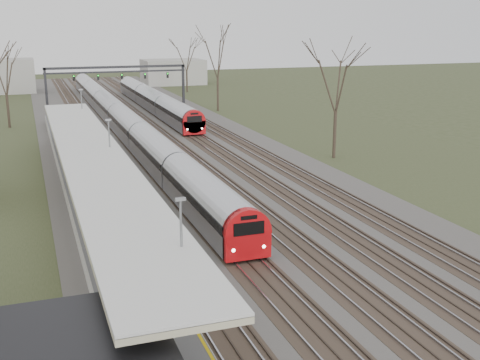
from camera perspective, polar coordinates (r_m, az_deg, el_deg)
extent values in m
cube|color=#474442|center=(64.58, -7.78, 3.57)|extent=(24.00, 160.00, 0.10)
cube|color=#4C3828|center=(63.65, -13.07, 3.20)|extent=(2.60, 160.00, 0.06)
cube|color=gray|center=(63.56, -13.72, 3.21)|extent=(0.07, 160.00, 0.12)
cube|color=gray|center=(63.72, -12.43, 3.31)|extent=(0.07, 160.00, 0.12)
cube|color=#4C3828|center=(64.12, -9.96, 3.44)|extent=(2.60, 160.00, 0.06)
cube|color=gray|center=(63.99, -10.60, 3.45)|extent=(0.07, 160.00, 0.12)
cube|color=gray|center=(64.22, -9.34, 3.55)|extent=(0.07, 160.00, 0.12)
cube|color=#4C3828|center=(64.77, -6.91, 3.67)|extent=(2.60, 160.00, 0.06)
cube|color=gray|center=(64.61, -7.53, 3.69)|extent=(0.07, 160.00, 0.12)
cube|color=gray|center=(64.92, -6.29, 3.78)|extent=(0.07, 160.00, 0.12)
cube|color=#4C3828|center=(65.61, -3.92, 3.88)|extent=(2.60, 160.00, 0.06)
cube|color=gray|center=(65.41, -4.53, 3.90)|extent=(0.07, 160.00, 0.12)
cube|color=gray|center=(65.79, -3.32, 3.99)|extent=(0.07, 160.00, 0.12)
cube|color=#4C3828|center=(66.62, -1.02, 4.08)|extent=(2.60, 160.00, 0.06)
cube|color=gray|center=(66.39, -1.61, 4.10)|extent=(0.07, 160.00, 0.12)
cube|color=gray|center=(66.83, -0.43, 4.18)|extent=(0.07, 160.00, 0.12)
cube|color=#9E9B93|center=(46.29, -14.24, -0.64)|extent=(3.50, 69.00, 1.00)
cylinder|color=slate|center=(20.10, -6.42, -14.93)|extent=(0.14, 0.14, 3.00)
cylinder|color=slate|center=(27.22, -10.34, -6.88)|extent=(0.14, 0.14, 3.00)
cylinder|color=slate|center=(34.73, -12.53, -2.21)|extent=(0.14, 0.14, 3.00)
cylinder|color=slate|center=(42.42, -13.93, 0.78)|extent=(0.14, 0.14, 3.00)
cylinder|color=slate|center=(50.21, -14.90, 2.85)|extent=(0.14, 0.14, 3.00)
cylinder|color=slate|center=(58.05, -15.61, 4.37)|extent=(0.14, 0.14, 3.00)
cube|color=silver|center=(41.11, -13.92, 2.56)|extent=(4.10, 50.00, 0.12)
cube|color=#BDB692|center=(41.14, -13.90, 2.33)|extent=(4.10, 50.00, 0.25)
cube|color=black|center=(92.59, -17.92, 8.21)|extent=(0.35, 0.35, 6.00)
cube|color=black|center=(95.44, -5.40, 9.02)|extent=(0.35, 0.35, 6.00)
cube|color=black|center=(93.22, -11.66, 10.45)|extent=(21.00, 0.35, 0.35)
cube|color=black|center=(93.27, -11.64, 10.02)|extent=(21.00, 0.25, 0.25)
cube|color=black|center=(92.46, -15.48, 9.31)|extent=(0.32, 0.22, 0.85)
sphere|color=#0CFF19|center=(92.30, -15.49, 9.46)|extent=(0.16, 0.16, 0.16)
cube|color=black|center=(92.79, -13.30, 9.47)|extent=(0.32, 0.22, 0.85)
sphere|color=#0CFF19|center=(92.63, -13.30, 9.62)|extent=(0.16, 0.16, 0.16)
cube|color=black|center=(93.24, -11.14, 9.61)|extent=(0.32, 0.22, 0.85)
sphere|color=#0CFF19|center=(93.08, -11.13, 9.75)|extent=(0.16, 0.16, 0.16)
cube|color=black|center=(93.82, -9.00, 9.73)|extent=(0.32, 0.22, 0.85)
sphere|color=#0CFF19|center=(93.66, -8.99, 9.88)|extent=(0.16, 0.16, 0.16)
cube|color=black|center=(94.53, -6.88, 9.84)|extent=(0.32, 0.22, 0.85)
sphere|color=#0CFF19|center=(94.37, -6.87, 9.99)|extent=(0.16, 0.16, 0.16)
cylinder|color=#2D231C|center=(56.84, 8.96, 4.26)|extent=(0.30, 0.30, 4.50)
cube|color=#A0A3AA|center=(74.37, -11.43, 5.71)|extent=(2.55, 90.00, 1.60)
cylinder|color=#A0A3AA|center=(74.28, -11.45, 6.20)|extent=(2.60, 89.70, 2.60)
cube|color=black|center=(74.26, -11.46, 6.28)|extent=(2.62, 89.40, 0.55)
cube|color=#B80A0E|center=(31.83, 0.69, -6.19)|extent=(2.55, 0.50, 1.50)
cylinder|color=#B80A0E|center=(31.63, 0.66, -4.97)|extent=(2.60, 0.60, 2.60)
cube|color=black|center=(31.29, 0.83, -4.61)|extent=(1.70, 0.12, 0.70)
sphere|color=white|center=(31.42, -0.65, -6.66)|extent=(0.22, 0.22, 0.22)
sphere|color=white|center=(31.97, 2.25, -6.29)|extent=(0.22, 0.22, 0.22)
cube|color=black|center=(74.52, -11.39, 5.00)|extent=(1.80, 89.00, 0.35)
cube|color=#A0A3AA|center=(88.80, -8.23, 7.28)|extent=(2.55, 45.00, 1.60)
cylinder|color=#A0A3AA|center=(88.72, -8.25, 7.69)|extent=(2.60, 44.70, 2.60)
cube|color=black|center=(88.70, -8.25, 7.76)|extent=(2.62, 44.40, 0.55)
cube|color=#B80A0E|center=(67.22, -4.38, 4.97)|extent=(2.55, 0.50, 1.50)
cylinder|color=#B80A0E|center=(67.16, -4.40, 5.57)|extent=(2.60, 0.60, 2.60)
cube|color=black|center=(66.85, -4.34, 5.79)|extent=(1.70, 0.12, 0.70)
sphere|color=white|center=(66.84, -5.03, 4.81)|extent=(0.22, 0.22, 0.22)
sphere|color=white|center=(67.28, -3.63, 4.91)|extent=(0.22, 0.22, 0.22)
cube|color=black|center=(88.92, -8.21, 6.69)|extent=(1.80, 44.00, 0.35)
imported|color=#2B3E55|center=(28.28, -8.53, -7.14)|extent=(0.54, 0.75, 1.91)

